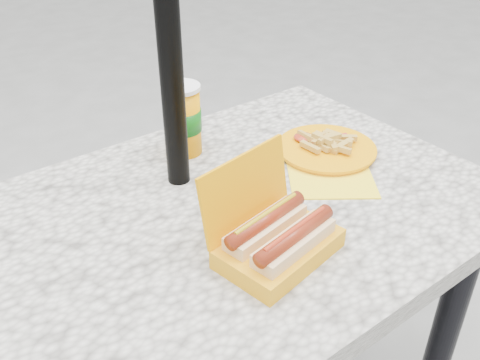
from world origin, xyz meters
TOP-DOWN VIEW (x-y plane):
  - picnic_table at (0.00, 0.00)m, footprint 1.20×0.80m
  - umbrella_pole at (0.00, 0.16)m, footprint 0.05×0.05m
  - hotdog_box at (0.00, -0.17)m, footprint 0.25×0.21m
  - fries_plate at (0.35, 0.04)m, footprint 0.33×0.34m
  - soda_cup at (0.08, 0.26)m, footprint 0.09×0.09m

SIDE VIEW (x-z plane):
  - picnic_table at x=0.00m, z-range 0.27..1.02m
  - fries_plate at x=0.35m, z-range 0.74..0.79m
  - hotdog_box at x=0.00m, z-range 0.70..0.88m
  - soda_cup at x=0.08m, z-range 0.75..0.93m
  - umbrella_pole at x=0.00m, z-range 0.00..2.20m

